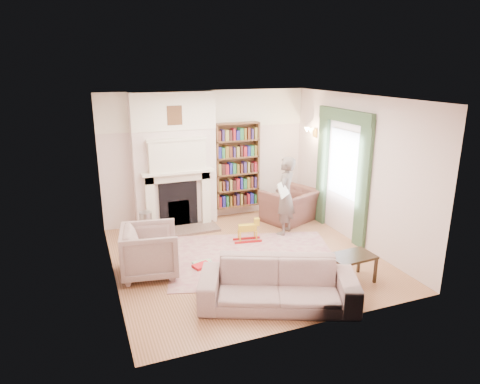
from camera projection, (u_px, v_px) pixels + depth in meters
name	position (u px, v px, depth m)	size (l,w,h in m)	color
floor	(245.00, 257.00, 7.65)	(4.50, 4.50, 0.00)	brown
ceiling	(246.00, 98.00, 6.85)	(4.50, 4.50, 0.00)	white
wall_back	(207.00, 156.00, 9.26)	(4.50, 4.50, 0.00)	beige
wall_front	(314.00, 227.00, 5.24)	(4.50, 4.50, 0.00)	beige
wall_left	(108.00, 196.00, 6.47)	(4.50, 4.50, 0.00)	beige
wall_right	(356.00, 170.00, 8.03)	(4.50, 4.50, 0.00)	beige
fireplace	(175.00, 162.00, 8.83)	(1.70, 0.58, 2.80)	beige
bookcase	(237.00, 165.00, 9.43)	(1.00, 0.24, 1.85)	brown
window	(344.00, 163.00, 8.37)	(0.02, 0.90, 1.30)	silver
curtain_left	(363.00, 185.00, 7.80)	(0.07, 0.32, 2.40)	#2D462D
curtain_right	(322.00, 168.00, 9.05)	(0.07, 0.32, 2.40)	#2D462D
pelmet	(345.00, 116.00, 8.09)	(0.09, 1.70, 0.24)	#2D462D
wall_sconce	(307.00, 133.00, 9.15)	(0.20, 0.24, 0.24)	gold
rug	(254.00, 258.00, 7.60)	(2.91, 2.24, 0.01)	tan
armchair_reading	(290.00, 206.00, 9.33)	(1.08, 0.95, 0.70)	#522E2C
armchair_left	(150.00, 251.00, 6.92)	(0.88, 0.90, 0.82)	#AFA190
sofa	(278.00, 284.00, 6.06)	(2.21, 0.87, 0.65)	#A8978B
man_reading	(285.00, 196.00, 8.51)	(0.58, 0.38, 1.59)	#63554F
newspaper	(283.00, 189.00, 8.22)	(0.42, 0.02, 0.29)	white
coffee_table	(351.00, 268.00, 6.74)	(0.70, 0.45, 0.45)	black
paraffin_heater	(146.00, 225.00, 8.40)	(0.24, 0.24, 0.55)	#979A9E
rocking_horse	(247.00, 230.00, 8.25)	(0.54, 0.22, 0.47)	gold
board_game	(204.00, 264.00, 7.31)	(0.33, 0.33, 0.03)	#DDE952
game_box_lid	(202.00, 266.00, 7.25)	(0.29, 0.20, 0.05)	red
comic_annuals	(270.00, 265.00, 7.30)	(0.56, 0.32, 0.02)	red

